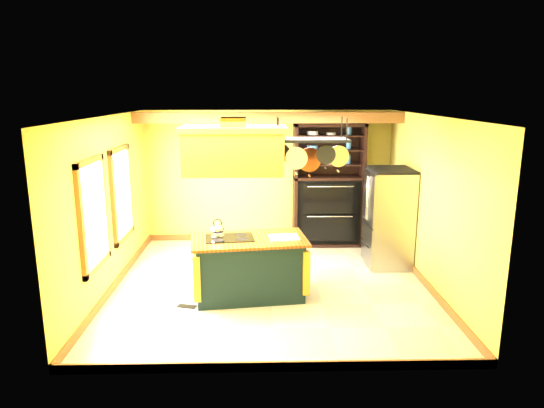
{
  "coord_description": "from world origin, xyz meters",
  "views": [
    {
      "loc": [
        -0.15,
        -7.34,
        3.05
      ],
      "look_at": [
        0.03,
        0.3,
        1.28
      ],
      "focal_mm": 32.0,
      "sensor_mm": 36.0,
      "label": 1
    }
  ],
  "objects_px": {
    "range_hood": "(234,149)",
    "kitchen_island": "(249,267)",
    "refrigerator": "(388,220)",
    "hutch": "(328,199)",
    "pot_rack": "(311,147)"
  },
  "relations": [
    {
      "from": "kitchen_island",
      "to": "pot_rack",
      "type": "bearing_deg",
      "value": -6.58
    },
    {
      "from": "hutch",
      "to": "refrigerator",
      "type": "bearing_deg",
      "value": -54.79
    },
    {
      "from": "kitchen_island",
      "to": "pot_rack",
      "type": "xyz_separation_m",
      "value": [
        0.91,
        0.01,
        1.81
      ]
    },
    {
      "from": "kitchen_island",
      "to": "range_hood",
      "type": "relative_size",
      "value": 1.21
    },
    {
      "from": "range_hood",
      "to": "pot_rack",
      "type": "relative_size",
      "value": 1.32
    },
    {
      "from": "kitchen_island",
      "to": "refrigerator",
      "type": "bearing_deg",
      "value": 21.55
    },
    {
      "from": "range_hood",
      "to": "hutch",
      "type": "xyz_separation_m",
      "value": [
        1.74,
        2.64,
        -1.32
      ]
    },
    {
      "from": "range_hood",
      "to": "refrigerator",
      "type": "distance_m",
      "value": 3.3
    },
    {
      "from": "kitchen_island",
      "to": "hutch",
      "type": "height_order",
      "value": "hutch"
    },
    {
      "from": "range_hood",
      "to": "refrigerator",
      "type": "bearing_deg",
      "value": 27.03
    },
    {
      "from": "range_hood",
      "to": "kitchen_island",
      "type": "bearing_deg",
      "value": 0.16
    },
    {
      "from": "pot_rack",
      "to": "hutch",
      "type": "bearing_deg",
      "value": 76.48
    },
    {
      "from": "refrigerator",
      "to": "hutch",
      "type": "bearing_deg",
      "value": 125.21
    },
    {
      "from": "kitchen_island",
      "to": "range_hood",
      "type": "distance_m",
      "value": 1.8
    },
    {
      "from": "kitchen_island",
      "to": "hutch",
      "type": "relative_size",
      "value": 0.74
    }
  ]
}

